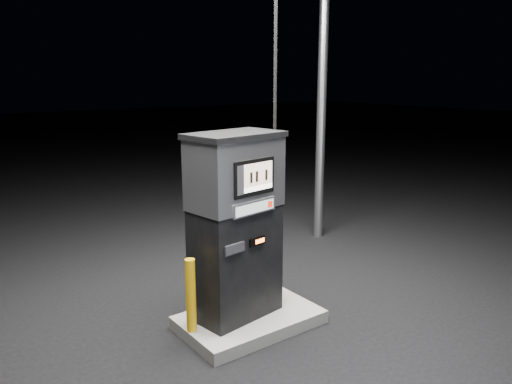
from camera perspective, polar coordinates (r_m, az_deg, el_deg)
ground at (r=6.10m, az=-0.74°, el=-15.00°), size 80.00×80.00×0.00m
pump_island at (r=6.06m, az=-0.75°, el=-14.37°), size 1.60×1.00×0.15m
fuel_dispenser at (r=5.64m, az=-2.31°, el=-3.71°), size 1.21×0.78×4.42m
bollard_left at (r=5.54m, az=-7.46°, el=-11.65°), size 0.14×0.14×0.83m
bollard_right at (r=6.26m, az=2.42°, el=-7.75°), size 0.17×0.17×0.99m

